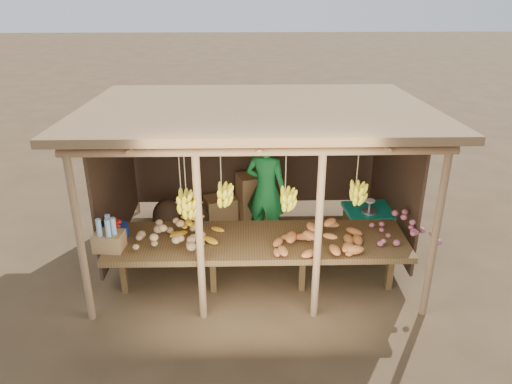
{
  "coord_description": "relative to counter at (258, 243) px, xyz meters",
  "views": [
    {
      "loc": [
        -0.16,
        -6.65,
        4.02
      ],
      "look_at": [
        0.0,
        0.0,
        1.05
      ],
      "focal_mm": 35.0,
      "sensor_mm": 36.0,
      "label": 1
    }
  ],
  "objects": [
    {
      "name": "bottle_box",
      "position": [
        -1.87,
        -0.21,
        0.23
      ],
      "size": [
        0.38,
        0.32,
        0.45
      ],
      "color": "#9F7647",
      "rests_on": "counter"
    },
    {
      "name": "potato_heap",
      "position": [
        -1.14,
        -0.1,
        0.24
      ],
      "size": [
        0.99,
        0.61,
        0.37
      ],
      "primitive_type": null,
      "rotation": [
        0.0,
        0.0,
        -0.02
      ],
      "color": "tan",
      "rests_on": "counter"
    },
    {
      "name": "counter",
      "position": [
        0.0,
        0.0,
        0.0
      ],
      "size": [
        3.9,
        1.05,
        0.8
      ],
      "color": "brown",
      "rests_on": "ground"
    },
    {
      "name": "tomato_basin",
      "position": [
        -1.9,
        0.13,
        0.15
      ],
      "size": [
        0.4,
        0.4,
        0.21
      ],
      "rotation": [
        0.0,
        0.0,
        -0.27
      ],
      "color": "navy",
      "rests_on": "counter"
    },
    {
      "name": "burlap_sacks",
      "position": [
        -1.24,
        1.76,
        -0.45
      ],
      "size": [
        0.93,
        0.49,
        0.66
      ],
      "color": "#412C1E",
      "rests_on": "ground"
    },
    {
      "name": "ground",
      "position": [
        -0.0,
        0.95,
        -0.74
      ],
      "size": [
        60.0,
        60.0,
        0.0
      ],
      "primitive_type": "plane",
      "color": "brown",
      "rests_on": "ground"
    },
    {
      "name": "vendor",
      "position": [
        0.16,
        1.34,
        0.17
      ],
      "size": [
        0.78,
        0.66,
        1.82
      ],
      "primitive_type": "imported",
      "rotation": [
        0.0,
        0.0,
        2.73
      ],
      "color": "#1B7B33",
      "rests_on": "ground"
    },
    {
      "name": "sweet_potato_heap",
      "position": [
        0.73,
        -0.19,
        0.24
      ],
      "size": [
        1.27,
        1.05,
        0.36
      ],
      "primitive_type": null,
      "rotation": [
        0.0,
        0.0,
        -0.42
      ],
      "color": "#C77033",
      "rests_on": "counter"
    },
    {
      "name": "banana_pile",
      "position": [
        -0.83,
        0.07,
        0.23
      ],
      "size": [
        0.68,
        0.56,
        0.35
      ],
      "primitive_type": null,
      "rotation": [
        0.0,
        0.0,
        -0.4
      ],
      "color": "yellow",
      "rests_on": "counter"
    },
    {
      "name": "stall_structure",
      "position": [
        0.02,
        0.9,
        1.17
      ],
      "size": [
        4.7,
        3.5,
        2.43
      ],
      "color": "#A37B54",
      "rests_on": "ground"
    },
    {
      "name": "onion_heap",
      "position": [
        1.9,
        -0.02,
        0.24
      ],
      "size": [
        0.84,
        0.52,
        0.36
      ],
      "primitive_type": null,
      "rotation": [
        0.0,
        0.0,
        -0.03
      ],
      "color": "#BA5A6B",
      "rests_on": "counter"
    },
    {
      "name": "carton_stack",
      "position": [
        -0.21,
        2.11,
        -0.37
      ],
      "size": [
        1.19,
        0.54,
        0.83
      ],
      "color": "#9F7647",
      "rests_on": "ground"
    },
    {
      "name": "tarp_crate",
      "position": [
        1.75,
        1.07,
        -0.37
      ],
      "size": [
        0.81,
        0.71,
        0.9
      ],
      "color": "brown",
      "rests_on": "ground"
    }
  ]
}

